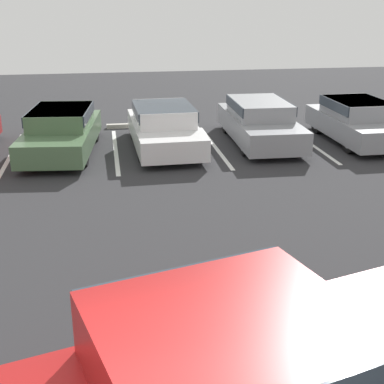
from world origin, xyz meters
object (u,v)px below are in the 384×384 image
Objects in this scene: parked_sedan_c at (164,126)px; parked_sedan_d at (259,120)px; wheel_stop_curb at (135,125)px; parked_sedan_b at (62,130)px; parked_sedan_e at (357,120)px.

parked_sedan_d is at bearing 92.95° from parked_sedan_c.
wheel_stop_curb is at bearing -124.05° from parked_sedan_d.
parked_sedan_d is 2.37× the size of wheel_stop_curb.
parked_sedan_c reaches higher than wheel_stop_curb.
parked_sedan_b is 3.68m from wheel_stop_curb.
parked_sedan_e is (3.01, -0.38, 0.00)m from parked_sedan_d.
parked_sedan_e is at bearing -24.07° from wheel_stop_curb.
parked_sedan_b is 2.37× the size of wheel_stop_curb.
parked_sedan_b is 1.11× the size of parked_sedan_e.
parked_sedan_b is 5.94m from parked_sedan_d.
parked_sedan_d is 3.03m from parked_sedan_e.
parked_sedan_d reaches higher than wheel_stop_curb.
wheel_stop_curb is (-3.66, 2.60, -0.61)m from parked_sedan_d.
parked_sedan_b reaches higher than wheel_stop_curb.
parked_sedan_b is at bearing -128.73° from wheel_stop_curb.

